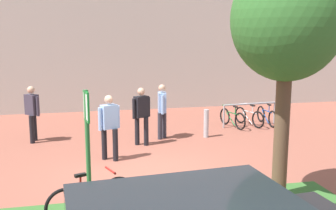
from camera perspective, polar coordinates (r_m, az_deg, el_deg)
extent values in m
plane|color=brown|center=(9.54, -2.66, -9.81)|extent=(60.00, 60.00, 0.00)
cylinder|color=brown|center=(7.81, 15.95, -4.36)|extent=(0.28, 0.28, 2.71)
ellipsoid|color=#2D6628|center=(7.58, 16.76, 11.72)|extent=(2.04, 2.04, 2.24)
cylinder|color=#2D7238|center=(6.97, -11.38, -7.46)|extent=(0.08, 0.08, 2.35)
cube|color=#198C33|center=(6.75, -11.65, -0.21)|extent=(0.10, 0.36, 0.52)
cube|color=white|center=(6.75, -11.65, -0.21)|extent=(0.09, 0.30, 0.44)
torus|color=black|center=(7.29, -14.80, -13.89)|extent=(0.64, 0.28, 0.66)
torus|color=black|center=(7.62, -7.33, -12.52)|extent=(0.64, 0.28, 0.66)
cylinder|color=red|center=(7.36, -11.03, -11.64)|extent=(0.80, 0.32, 0.04)
cylinder|color=red|center=(7.49, -10.23, -13.31)|extent=(0.58, 0.24, 0.44)
cylinder|color=red|center=(7.25, -12.43, -11.00)|extent=(0.04, 0.04, 0.28)
cube|color=black|center=(7.20, -12.48, -9.81)|extent=(0.22, 0.14, 0.05)
cylinder|color=red|center=(7.40, -8.28, -9.26)|extent=(0.18, 0.41, 0.04)
cylinder|color=#99999E|center=(14.04, 8.01, -1.68)|extent=(0.06, 0.06, 0.80)
cylinder|color=#99999E|center=(15.06, 15.01, -1.12)|extent=(0.06, 0.06, 0.80)
cylinder|color=#99999E|center=(14.45, 11.69, 0.16)|extent=(2.04, 0.28, 0.06)
torus|color=black|center=(13.85, 10.31, -2.31)|extent=(0.19, 0.60, 0.61)
torus|color=black|center=(14.61, 8.16, -1.61)|extent=(0.19, 0.60, 0.61)
cylinder|color=#1E7233|center=(14.19, 9.23, -1.15)|extent=(0.21, 0.76, 0.03)
cylinder|color=#1E7233|center=(14.31, 9.00, -2.00)|extent=(0.16, 0.55, 0.40)
cylinder|color=#1E7233|center=(14.03, 9.64, -0.83)|extent=(0.03, 0.03, 0.26)
cube|color=black|center=(14.00, 9.66, -0.24)|extent=(0.11, 0.20, 0.05)
cylinder|color=#1E7233|center=(14.43, 8.45, 0.03)|extent=(0.38, 0.12, 0.04)
torus|color=black|center=(14.23, 12.80, -2.07)|extent=(0.24, 0.60, 0.61)
torus|color=black|center=(14.92, 10.36, -1.42)|extent=(0.24, 0.60, 0.61)
cylinder|color=silver|center=(14.53, 11.58, -0.96)|extent=(0.26, 0.74, 0.03)
cylinder|color=silver|center=(14.64, 11.31, -1.79)|extent=(0.20, 0.54, 0.40)
cylinder|color=silver|center=(14.39, 12.04, -0.64)|extent=(0.03, 0.03, 0.26)
cube|color=black|center=(14.36, 12.07, -0.06)|extent=(0.13, 0.20, 0.05)
cylinder|color=silver|center=(14.75, 10.70, 0.18)|extent=(0.38, 0.15, 0.04)
torus|color=black|center=(14.46, 14.78, -1.96)|extent=(0.06, 0.61, 0.61)
torus|color=black|center=(15.28, 13.18, -1.25)|extent=(0.06, 0.61, 0.61)
cylinder|color=#194CA5|center=(14.83, 13.99, -0.83)|extent=(0.03, 0.77, 0.03)
cylinder|color=#194CA5|center=(14.95, 13.80, -1.64)|extent=(0.03, 0.56, 0.40)
cylinder|color=#194CA5|center=(14.66, 14.30, -0.53)|extent=(0.03, 0.03, 0.26)
cube|color=black|center=(14.63, 14.33, 0.03)|extent=(0.07, 0.18, 0.05)
cylinder|color=#194CA5|center=(15.10, 13.44, 0.31)|extent=(0.39, 0.04, 0.04)
cylinder|color=#ADADB2|center=(12.71, 5.50, -2.65)|extent=(0.16, 0.16, 0.90)
cylinder|color=black|center=(12.65, -18.96, -3.34)|extent=(0.14, 0.14, 0.85)
cylinder|color=black|center=(12.94, -18.61, -3.03)|extent=(0.14, 0.14, 0.85)
cube|color=#383342|center=(12.65, -18.97, 0.06)|extent=(0.45, 0.45, 0.62)
cylinder|color=#383342|center=(12.46, -18.21, -0.19)|extent=(0.09, 0.09, 0.59)
cylinder|color=#383342|center=(12.86, -19.69, 0.03)|extent=(0.09, 0.09, 0.59)
sphere|color=tan|center=(12.58, -19.09, 2.08)|extent=(0.22, 0.22, 0.22)
cylinder|color=black|center=(11.76, -3.16, -3.79)|extent=(0.14, 0.14, 0.85)
cylinder|color=black|center=(11.83, -4.45, -3.72)|extent=(0.14, 0.14, 0.85)
cube|color=black|center=(11.64, -3.85, -0.24)|extent=(0.46, 0.39, 0.62)
cylinder|color=black|center=(11.79, -2.80, -0.25)|extent=(0.09, 0.09, 0.59)
cylinder|color=black|center=(11.51, -4.93, -0.53)|extent=(0.09, 0.09, 0.59)
sphere|color=tan|center=(11.57, -3.88, 1.95)|extent=(0.22, 0.22, 0.22)
cylinder|color=black|center=(10.42, -7.56, -5.71)|extent=(0.14, 0.14, 0.85)
cylinder|color=black|center=(10.58, -9.14, -5.51)|extent=(0.14, 0.14, 0.85)
cube|color=#8CB2E5|center=(10.32, -8.46, -1.68)|extent=(0.46, 0.38, 0.62)
cylinder|color=#8CB2E5|center=(10.45, -7.19, -1.68)|extent=(0.09, 0.09, 0.59)
cylinder|color=#8CB2E5|center=(10.22, -9.75, -2.02)|extent=(0.09, 0.09, 0.59)
sphere|color=tan|center=(10.24, -8.52, 0.79)|extent=(0.22, 0.22, 0.22)
cylinder|color=#2D2D38|center=(12.42, -1.17, -3.02)|extent=(0.14, 0.14, 0.85)
cylinder|color=#2D2D38|center=(12.60, -0.54, -2.82)|extent=(0.14, 0.14, 0.85)
cube|color=#8CB2E5|center=(12.36, -0.86, 0.40)|extent=(0.29, 0.43, 0.62)
cylinder|color=#8CB2E5|center=(12.11, -0.76, 0.04)|extent=(0.09, 0.09, 0.59)
cylinder|color=#8CB2E5|center=(12.62, -0.96, 0.46)|extent=(0.09, 0.09, 0.59)
sphere|color=tan|center=(12.30, -0.87, 2.46)|extent=(0.22, 0.22, 0.22)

